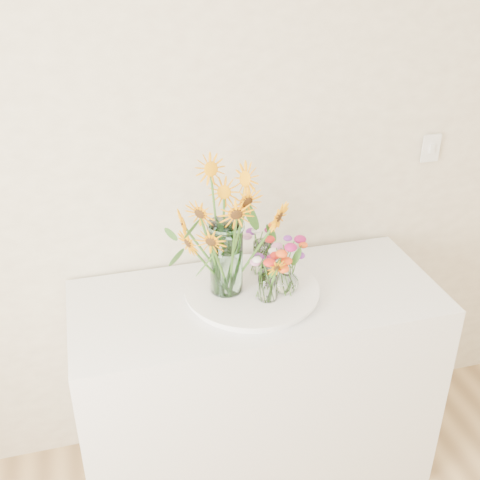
{
  "coord_description": "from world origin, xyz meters",
  "views": [
    {
      "loc": [
        -0.69,
        0.12,
        2.17
      ],
      "look_at": [
        -0.2,
        1.92,
        1.16
      ],
      "focal_mm": 45.0,
      "sensor_mm": 36.0,
      "label": 1
    }
  ],
  "objects_px": {
    "small_vase_a": "(268,285)",
    "small_vase_c": "(263,257)",
    "tray": "(252,292)",
    "small_vase_b": "(287,276)",
    "mason_jar": "(226,258)",
    "counter": "(256,386)"
  },
  "relations": [
    {
      "from": "small_vase_a",
      "to": "small_vase_c",
      "type": "xyz_separation_m",
      "value": [
        0.04,
        0.19,
        0.01
      ]
    },
    {
      "from": "tray",
      "to": "small_vase_b",
      "type": "xyz_separation_m",
      "value": [
        0.12,
        -0.05,
        0.08
      ]
    },
    {
      "from": "small_vase_a",
      "to": "small_vase_b",
      "type": "height_order",
      "value": "small_vase_b"
    },
    {
      "from": "mason_jar",
      "to": "small_vase_c",
      "type": "xyz_separation_m",
      "value": [
        0.17,
        0.09,
        -0.08
      ]
    },
    {
      "from": "counter",
      "to": "small_vase_c",
      "type": "distance_m",
      "value": 0.56
    },
    {
      "from": "mason_jar",
      "to": "small_vase_b",
      "type": "xyz_separation_m",
      "value": [
        0.21,
        -0.06,
        -0.08
      ]
    },
    {
      "from": "mason_jar",
      "to": "small_vase_c",
      "type": "relative_size",
      "value": 2.16
    },
    {
      "from": "mason_jar",
      "to": "small_vase_a",
      "type": "relative_size",
      "value": 2.36
    },
    {
      "from": "counter",
      "to": "mason_jar",
      "type": "relative_size",
      "value": 4.91
    },
    {
      "from": "counter",
      "to": "small_vase_a",
      "type": "relative_size",
      "value": 11.59
    },
    {
      "from": "tray",
      "to": "counter",
      "type": "bearing_deg",
      "value": -34.55
    },
    {
      "from": "counter",
      "to": "mason_jar",
      "type": "bearing_deg",
      "value": 166.25
    },
    {
      "from": "small_vase_a",
      "to": "small_vase_b",
      "type": "bearing_deg",
      "value": 22.33
    },
    {
      "from": "counter",
      "to": "small_vase_c",
      "type": "bearing_deg",
      "value": 64.76
    },
    {
      "from": "counter",
      "to": "tray",
      "type": "xyz_separation_m",
      "value": [
        -0.02,
        0.01,
        0.46
      ]
    },
    {
      "from": "counter",
      "to": "tray",
      "type": "bearing_deg",
      "value": 145.45
    },
    {
      "from": "tray",
      "to": "small_vase_c",
      "type": "xyz_separation_m",
      "value": [
        0.07,
        0.11,
        0.08
      ]
    },
    {
      "from": "tray",
      "to": "mason_jar",
      "type": "bearing_deg",
      "value": 170.89
    },
    {
      "from": "small_vase_b",
      "to": "small_vase_c",
      "type": "xyz_separation_m",
      "value": [
        -0.04,
        0.15,
        -0.0
      ]
    },
    {
      "from": "tray",
      "to": "small_vase_a",
      "type": "height_order",
      "value": "small_vase_a"
    },
    {
      "from": "counter",
      "to": "mason_jar",
      "type": "xyz_separation_m",
      "value": [
        -0.11,
        0.03,
        0.62
      ]
    },
    {
      "from": "small_vase_c",
      "to": "small_vase_a",
      "type": "bearing_deg",
      "value": -101.81
    }
  ]
}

